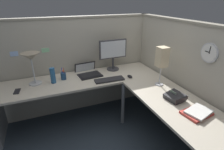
{
  "coord_description": "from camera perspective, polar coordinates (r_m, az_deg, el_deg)",
  "views": [
    {
      "loc": [
        -0.88,
        -1.94,
        1.84
      ],
      "look_at": [
        0.03,
        0.27,
        0.8
      ],
      "focal_mm": 28.83,
      "sensor_mm": 36.0,
      "label": 1
    }
  ],
  "objects": [
    {
      "name": "computer_mouse",
      "position": [
        2.71,
        5.66,
        -0.45
      ],
      "size": [
        0.06,
        0.1,
        0.03
      ],
      "primitive_type": "ellipsoid",
      "color": "black",
      "rests_on": "desk"
    },
    {
      "name": "desk",
      "position": [
        2.36,
        -0.93,
        -7.32
      ],
      "size": [
        2.35,
        2.15,
        0.73
      ],
      "color": "beige",
      "rests_on": "ground"
    },
    {
      "name": "laptop",
      "position": [
        2.86,
        -7.68,
        0.89
      ],
      "size": [
        0.37,
        0.41,
        0.22
      ],
      "color": "black",
      "rests_on": "desk"
    },
    {
      "name": "pinned_note_middle",
      "position": [
        2.87,
        -28.63,
        5.91
      ],
      "size": [
        0.1,
        0.0,
        0.07
      ],
      "primitive_type": "cube",
      "color": "#99B7E5"
    },
    {
      "name": "book_stack",
      "position": [
        2.08,
        25.44,
        -10.68
      ],
      "size": [
        0.32,
        0.26,
        0.04
      ],
      "color": "#BF3F38",
      "rests_on": "desk"
    },
    {
      "name": "pen_cup",
      "position": [
        2.72,
        -15.15,
        -0.27
      ],
      "size": [
        0.08,
        0.08,
        0.18
      ],
      "color": "navy",
      "rests_on": "desk"
    },
    {
      "name": "desk_lamp_paper",
      "position": [
        2.43,
        15.57,
        5.19
      ],
      "size": [
        0.13,
        0.13,
        0.53
      ],
      "color": "#B7BABF",
      "rests_on": "desk"
    },
    {
      "name": "monitor",
      "position": [
        2.91,
        0.32,
        7.15
      ],
      "size": [
        0.46,
        0.2,
        0.5
      ],
      "color": "#38383D",
      "rests_on": "desk"
    },
    {
      "name": "keyboard",
      "position": [
        2.6,
        -0.81,
        -1.49
      ],
      "size": [
        0.44,
        0.16,
        0.02
      ],
      "primitive_type": "cube",
      "rotation": [
        0.0,
        0.0,
        -0.05
      ],
      "color": "#232326",
      "rests_on": "desk"
    },
    {
      "name": "thermos_flask",
      "position": [
        2.63,
        -18.28,
        -0.15
      ],
      "size": [
        0.07,
        0.07,
        0.22
      ],
      "primitive_type": "cylinder",
      "color": "#26598C",
      "rests_on": "desk"
    },
    {
      "name": "desk_lamp_dome",
      "position": [
        2.6,
        -24.29,
        4.66
      ],
      "size": [
        0.24,
        0.24,
        0.44
      ],
      "color": "#B7BABF",
      "rests_on": "desk"
    },
    {
      "name": "ground_plane",
      "position": [
        2.81,
        1.69,
        -17.38
      ],
      "size": [
        6.8,
        6.8,
        0.0
      ],
      "primitive_type": "plane",
      "color": "#2D3842"
    },
    {
      "name": "cubicle_wall_back",
      "position": [
        3.04,
        -11.15,
        2.87
      ],
      "size": [
        2.57,
        0.12,
        1.58
      ],
      "color": "#A8A393",
      "rests_on": "ground"
    },
    {
      "name": "cubicle_wall_right",
      "position": [
        2.64,
        21.94,
        -1.74
      ],
      "size": [
        0.12,
        2.37,
        1.58
      ],
      "color": "#A8A393",
      "rests_on": "ground"
    },
    {
      "name": "office_phone",
      "position": [
        2.24,
        19.4,
        -6.64
      ],
      "size": [
        0.21,
        0.22,
        0.11
      ],
      "color": "#232326",
      "rests_on": "desk"
    },
    {
      "name": "cell_phone",
      "position": [
        2.61,
        -27.87,
        -4.58
      ],
      "size": [
        0.08,
        0.15,
        0.01
      ],
      "primitive_type": "cube",
      "rotation": [
        0.0,
        0.0,
        -0.12
      ],
      "color": "black",
      "rests_on": "desk"
    },
    {
      "name": "pinned_note_leftmost",
      "position": [
        2.85,
        -20.37,
        7.37
      ],
      "size": [
        0.11,
        0.0,
        0.06
      ],
      "primitive_type": "cube",
      "color": "#8CCC99"
    },
    {
      "name": "wall_clock",
      "position": [
        2.23,
        28.58,
        6.19
      ],
      "size": [
        0.04,
        0.22,
        0.22
      ],
      "color": "#B7BABF"
    }
  ]
}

